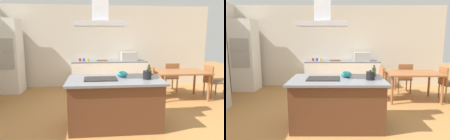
{
  "view_description": "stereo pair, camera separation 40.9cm",
  "coord_description": "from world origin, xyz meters",
  "views": [
    {
      "loc": [
        -0.4,
        -3.62,
        1.66
      ],
      "look_at": [
        -0.01,
        0.4,
        1.0
      ],
      "focal_mm": 32.24,
      "sensor_mm": 36.0,
      "label": 1
    },
    {
      "loc": [
        0.01,
        -3.64,
        1.66
      ],
      "look_at": [
        -0.01,
        0.4,
        1.0
      ],
      "focal_mm": 32.24,
      "sensor_mm": 36.0,
      "label": 2
    }
  ],
  "objects": [
    {
      "name": "olive_oil_bottle",
      "position": [
        0.71,
        0.2,
        0.99
      ],
      "size": [
        0.07,
        0.07,
        0.22
      ],
      "color": "#47722D",
      "rests_on": "kitchen_island"
    },
    {
      "name": "wall_back",
      "position": [
        0.0,
        3.25,
        1.35
      ],
      "size": [
        7.2,
        0.1,
        2.7
      ],
      "primitive_type": "cube",
      "color": "beige",
      "rests_on": "ground"
    },
    {
      "name": "chair_at_right_end",
      "position": [
        2.88,
        1.55,
        0.51
      ],
      "size": [
        0.42,
        0.42,
        0.89
      ],
      "color": "brown",
      "rests_on": "ground"
    },
    {
      "name": "coffee_mug_blue",
      "position": [
        -0.68,
        2.89,
        0.95
      ],
      "size": [
        0.08,
        0.08,
        0.09
      ],
      "primitive_type": "cylinder",
      "color": "#2D56B2",
      "rests_on": "back_counter"
    },
    {
      "name": "wall_oven_stack",
      "position": [
        -2.9,
        2.65,
        1.1
      ],
      "size": [
        0.7,
        0.66,
        2.2
      ],
      "color": "white",
      "rests_on": "ground"
    },
    {
      "name": "chair_at_left_end",
      "position": [
        1.05,
        1.55,
        0.51
      ],
      "size": [
        0.42,
        0.42,
        0.89
      ],
      "color": "brown",
      "rests_on": "ground"
    },
    {
      "name": "range_hood",
      "position": [
        -0.26,
        0.0,
        2.1
      ],
      "size": [
        0.9,
        0.55,
        0.78
      ],
      "color": "#ADADB2"
    },
    {
      "name": "coffee_mug_yellow",
      "position": [
        -0.56,
        2.84,
        0.95
      ],
      "size": [
        0.08,
        0.08,
        0.09
      ],
      "primitive_type": "cylinder",
      "color": "gold",
      "rests_on": "back_counter"
    },
    {
      "name": "kitchen_island",
      "position": [
        0.0,
        0.0,
        0.45
      ],
      "size": [
        1.74,
        1.04,
        0.9
      ],
      "color": "#59331E",
      "rests_on": "ground"
    },
    {
      "name": "chair_facing_back_wall",
      "position": [
        1.97,
        2.21,
        0.51
      ],
      "size": [
        0.42,
        0.42,
        0.89
      ],
      "color": "brown",
      "rests_on": "ground"
    },
    {
      "name": "coffee_mug_red",
      "position": [
        -0.81,
        2.89,
        0.95
      ],
      "size": [
        0.08,
        0.08,
        0.09
      ],
      "primitive_type": "cylinder",
      "color": "red",
      "rests_on": "back_counter"
    },
    {
      "name": "cooktop",
      "position": [
        -0.26,
        0.0,
        0.91
      ],
      "size": [
        0.6,
        0.44,
        0.01
      ],
      "primitive_type": "cube",
      "color": "black",
      "rests_on": "kitchen_island"
    },
    {
      "name": "mixing_bowl",
      "position": [
        0.17,
        0.16,
        0.96
      ],
      "size": [
        0.21,
        0.21,
        0.11
      ],
      "primitive_type": "ellipsoid",
      "color": "teal",
      "rests_on": "kitchen_island"
    },
    {
      "name": "cutting_board",
      "position": [
        -0.09,
        2.93,
        0.91
      ],
      "size": [
        0.34,
        0.24,
        0.02
      ],
      "primitive_type": "cube",
      "color": "#59331E",
      "rests_on": "back_counter"
    },
    {
      "name": "dining_table",
      "position": [
        1.97,
        1.55,
        0.67
      ],
      "size": [
        1.4,
        0.9,
        0.75
      ],
      "color": "#995B33",
      "rests_on": "ground"
    },
    {
      "name": "tea_kettle",
      "position": [
        0.6,
        -0.08,
        0.98
      ],
      "size": [
        0.21,
        0.16,
        0.18
      ],
      "color": "black",
      "rests_on": "kitchen_island"
    },
    {
      "name": "ground",
      "position": [
        0.0,
        1.5,
        0.0
      ],
      "size": [
        16.0,
        16.0,
        0.0
      ],
      "primitive_type": "plane",
      "color": "#AD753D"
    },
    {
      "name": "countertop_microwave",
      "position": [
        0.79,
        2.88,
        1.04
      ],
      "size": [
        0.5,
        0.38,
        0.28
      ],
      "primitive_type": "cube",
      "color": "#B2AFAA",
      "rests_on": "back_counter"
    },
    {
      "name": "back_counter",
      "position": [
        0.15,
        2.88,
        0.45
      ],
      "size": [
        2.4,
        0.62,
        0.9
      ],
      "color": "white",
      "rests_on": "ground"
    }
  ]
}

